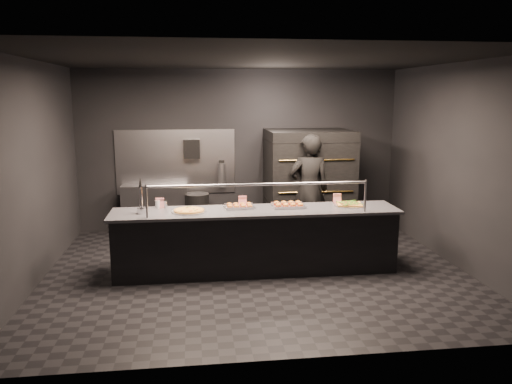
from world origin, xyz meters
TOP-DOWN VIEW (x-y plane):
  - room at (-0.02, 0.05)m, footprint 6.04×6.00m
  - service_counter at (0.00, -0.00)m, footprint 4.10×0.78m
  - pizza_oven at (1.20, 1.90)m, footprint 1.50×1.23m
  - prep_shelf at (-1.60, 2.32)m, footprint 1.20×0.35m
  - towel_dispenser at (-0.90, 2.39)m, footprint 0.30×0.20m
  - fire_extinguisher at (-0.35, 2.40)m, footprint 0.14×0.14m
  - beer_tap at (-1.60, -0.02)m, footprint 0.13×0.19m
  - round_pizza at (-0.95, 0.00)m, footprint 0.49×0.49m
  - slider_tray_a at (-0.22, 0.15)m, footprint 0.47×0.38m
  - slider_tray_b at (0.49, 0.12)m, footprint 0.47×0.35m
  - square_pizza at (1.40, 0.09)m, footprint 0.45×0.45m
  - condiment_jar at (-1.37, 0.28)m, footprint 0.17×0.07m
  - tent_cards at (-0.09, 0.28)m, footprint 2.76×0.04m
  - trash_bin at (-0.83, 2.18)m, footprint 0.45×0.45m
  - worker at (1.06, 1.25)m, footprint 0.70×0.47m

SIDE VIEW (x-z plane):
  - trash_bin at x=-0.83m, z-range 0.00..0.74m
  - prep_shelf at x=-1.60m, z-range 0.00..0.90m
  - service_counter at x=0.00m, z-range -0.22..1.15m
  - round_pizza at x=-0.95m, z-range 0.92..0.95m
  - square_pizza at x=1.40m, z-range 0.92..0.96m
  - slider_tray_a at x=-0.22m, z-range 0.91..0.98m
  - worker at x=1.06m, z-range 0.00..1.89m
  - slider_tray_b at x=0.49m, z-range 0.91..0.99m
  - pizza_oven at x=1.20m, z-range 0.01..1.92m
  - condiment_jar at x=-1.37m, z-range 0.92..1.03m
  - tent_cards at x=-0.09m, z-range 0.92..1.07m
  - fire_extinguisher at x=-0.35m, z-range 0.81..1.31m
  - beer_tap at x=-1.60m, z-range 0.81..1.32m
  - room at x=-0.02m, z-range 0.00..3.00m
  - towel_dispenser at x=-0.90m, z-range 1.38..1.73m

